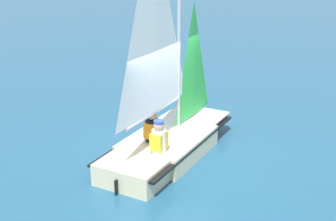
% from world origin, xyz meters
% --- Properties ---
extents(ground_plane, '(260.00, 260.00, 0.00)m').
position_xyz_m(ground_plane, '(0.00, 0.00, 0.00)').
color(ground_plane, '#235675').
extents(sailboat_main, '(3.62, 3.99, 5.28)m').
position_xyz_m(sailboat_main, '(0.03, 0.04, 0.71)').
color(sailboat_main, beige).
rests_on(sailboat_main, ground_plane).
extents(sailor_helm, '(0.42, 0.43, 1.16)m').
position_xyz_m(sailor_helm, '(0.39, 0.23, 0.63)').
color(sailor_helm, black).
rests_on(sailor_helm, ground_plane).
extents(sailor_crew, '(0.42, 0.43, 1.16)m').
position_xyz_m(sailor_crew, '(0.34, 0.84, 0.63)').
color(sailor_crew, black).
rests_on(sailor_crew, ground_plane).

